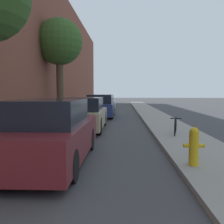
{
  "coord_description": "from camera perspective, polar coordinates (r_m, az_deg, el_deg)",
  "views": [
    {
      "loc": [
        0.7,
        0.1,
        1.72
      ],
      "look_at": [
        0.31,
        10.07,
        0.95
      ],
      "focal_mm": 42.21,
      "sensor_mm": 36.0,
      "label": 1
    }
  ],
  "objects": [
    {
      "name": "fire_hydrant",
      "position": [
        6.02,
        17.31,
        -7.01
      ],
      "size": [
        0.45,
        0.21,
        0.84
      ],
      "color": "gold",
      "rests_on": "sidewalk_right"
    },
    {
      "name": "parked_car_maroon",
      "position": [
        6.52,
        -13.04,
        -4.53
      ],
      "size": [
        1.71,
        4.55,
        1.54
      ],
      "color": "black",
      "rests_on": "ground"
    },
    {
      "name": "sidewalk_left",
      "position": [
        16.39,
        -10.44,
        -1.49
      ],
      "size": [
        2.0,
        52.0,
        0.12
      ],
      "color": "gray",
      "rests_on": "ground"
    },
    {
      "name": "parked_car_white",
      "position": [
        23.42,
        -1.73,
        1.86
      ],
      "size": [
        1.89,
        4.43,
        1.43
      ],
      "color": "black",
      "rests_on": "ground"
    },
    {
      "name": "sidewalk_right",
      "position": [
        16.14,
        10.09,
        -1.58
      ],
      "size": [
        2.0,
        52.0,
        0.12
      ],
      "color": "gray",
      "rests_on": "ground"
    },
    {
      "name": "street_tree_far",
      "position": [
        16.41,
        -11.33,
        14.47
      ],
      "size": [
        2.76,
        2.76,
        5.96
      ],
      "color": "#4C3A2B",
      "rests_on": "sidewalk_left"
    },
    {
      "name": "ground_plane",
      "position": [
        16.01,
        -0.25,
        -1.77
      ],
      "size": [
        120.0,
        120.0,
        0.0
      ],
      "primitive_type": "plane",
      "color": "#3D3D3F"
    },
    {
      "name": "parked_car_champagne",
      "position": [
        11.96,
        -5.98,
        -0.52
      ],
      "size": [
        1.76,
        4.65,
        1.47
      ],
      "color": "black",
      "rests_on": "ground"
    },
    {
      "name": "parked_car_navy",
      "position": [
        17.9,
        -2.48,
        1.21
      ],
      "size": [
        1.79,
        4.56,
        1.54
      ],
      "color": "black",
      "rests_on": "ground"
    },
    {
      "name": "bicycle",
      "position": [
        10.29,
        13.58,
        -2.88
      ],
      "size": [
        0.5,
        1.48,
        0.62
      ],
      "rotation": [
        0.0,
        0.0,
        -0.23
      ],
      "color": "black",
      "rests_on": "sidewalk_right"
    },
    {
      "name": "building_facade_left",
      "position": [
        16.93,
        -15.27,
        14.48
      ],
      "size": [
        0.7,
        52.0,
        9.46
      ],
      "color": "brown",
      "rests_on": "ground"
    }
  ]
}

